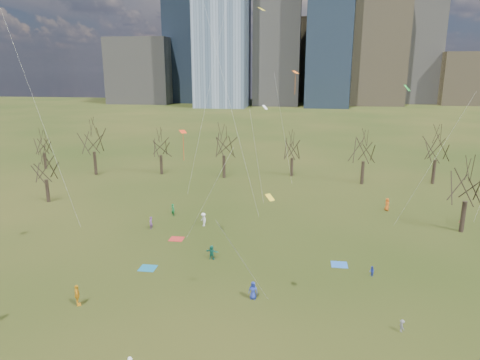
# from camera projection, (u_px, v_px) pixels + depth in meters

# --- Properties ---
(ground) EXTENTS (500.00, 500.00, 0.00)m
(ground) POSITION_uv_depth(u_px,v_px,m) (220.00, 290.00, 37.75)
(ground) COLOR black
(ground) RESTS_ON ground
(downtown_skyline) EXTENTS (212.50, 78.00, 118.00)m
(downtown_skyline) POSITION_uv_depth(u_px,v_px,m) (289.00, 31.00, 230.08)
(downtown_skyline) COLOR slate
(downtown_skyline) RESTS_ON ground
(bare_tree_row) EXTENTS (113.04, 29.80, 9.50)m
(bare_tree_row) POSITION_uv_depth(u_px,v_px,m) (261.00, 148.00, 71.89)
(bare_tree_row) COLOR black
(bare_tree_row) RESTS_ON ground
(blanket_teal) EXTENTS (1.60, 1.50, 0.03)m
(blanket_teal) POSITION_uv_depth(u_px,v_px,m) (148.00, 268.00, 41.93)
(blanket_teal) COLOR #166489
(blanket_teal) RESTS_ON ground
(blanket_navy) EXTENTS (1.60, 1.50, 0.03)m
(blanket_navy) POSITION_uv_depth(u_px,v_px,m) (339.00, 265.00, 42.69)
(blanket_navy) COLOR blue
(blanket_navy) RESTS_ON ground
(blanket_crimson) EXTENTS (1.60, 1.50, 0.03)m
(blanket_crimson) POSITION_uv_depth(u_px,v_px,m) (177.00, 239.00, 49.13)
(blanket_crimson) COLOR #B62824
(blanket_crimson) RESTS_ON ground
(person_0) EXTENTS (0.81, 0.56, 1.58)m
(person_0) POSITION_uv_depth(u_px,v_px,m) (253.00, 290.00, 36.15)
(person_0) COLOR navy
(person_0) RESTS_ON ground
(person_3) EXTENTS (0.49, 0.70, 0.98)m
(person_3) POSITION_uv_depth(u_px,v_px,m) (402.00, 326.00, 31.68)
(person_3) COLOR slate
(person_3) RESTS_ON ground
(person_4) EXTENTS (0.98, 1.15, 1.85)m
(person_4) POSITION_uv_depth(u_px,v_px,m) (77.00, 295.00, 35.10)
(person_4) COLOR orange
(person_4) RESTS_ON ground
(person_5) EXTENTS (1.45, 0.70, 1.50)m
(person_5) POSITION_uv_depth(u_px,v_px,m) (212.00, 252.00, 43.78)
(person_5) COLOR #166655
(person_5) RESTS_ON ground
(person_7) EXTENTS (0.43, 0.60, 1.54)m
(person_7) POSITION_uv_depth(u_px,v_px,m) (151.00, 223.00, 52.15)
(person_7) COLOR #7F4B96
(person_7) RESTS_ON ground
(person_8) EXTENTS (0.54, 0.61, 1.03)m
(person_8) POSITION_uv_depth(u_px,v_px,m) (372.00, 271.00, 40.14)
(person_8) COLOR #283CB1
(person_8) RESTS_ON ground
(person_9) EXTENTS (1.19, 1.26, 1.71)m
(person_9) POSITION_uv_depth(u_px,v_px,m) (203.00, 219.00, 53.07)
(person_9) COLOR white
(person_9) RESTS_ON ground
(person_10) EXTENTS (0.90, 0.63, 1.42)m
(person_10) POSITION_uv_depth(u_px,v_px,m) (462.00, 222.00, 52.47)
(person_10) COLOR red
(person_10) RESTS_ON ground
(person_12) EXTENTS (0.81, 1.00, 1.77)m
(person_12) POSITION_uv_depth(u_px,v_px,m) (387.00, 204.00, 58.90)
(person_12) COLOR #D75E17
(person_12) RESTS_ON ground
(person_13) EXTENTS (0.72, 0.67, 1.65)m
(person_13) POSITION_uv_depth(u_px,v_px,m) (173.00, 210.00, 56.83)
(person_13) COLOR #186F33
(person_13) RESTS_ON ground
(kites_airborne) EXTENTS (64.79, 42.91, 33.38)m
(kites_airborne) POSITION_uv_depth(u_px,v_px,m) (254.00, 116.00, 46.77)
(kites_airborne) COLOR #FF3C15
(kites_airborne) RESTS_ON ground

